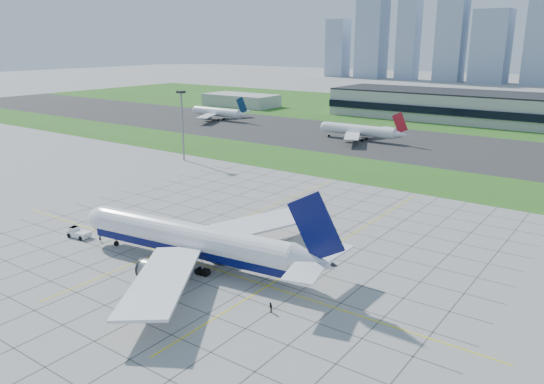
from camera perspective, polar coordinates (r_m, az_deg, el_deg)
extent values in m
plane|color=#969791|center=(110.08, -7.50, -7.21)|extent=(1400.00, 1400.00, 0.00)
cube|color=#2B601B|center=(182.63, 12.15, 1.97)|extent=(700.00, 35.00, 0.04)
cube|color=#383838|center=(233.04, 17.69, 4.57)|extent=(700.00, 75.00, 0.04)
cube|color=#2B601B|center=(338.18, 23.73, 7.33)|extent=(700.00, 145.00, 0.04)
cube|color=#474744|center=(150.74, -18.30, -1.46)|extent=(0.18, 130.00, 0.02)
cube|color=#474744|center=(144.55, -16.42, -2.04)|extent=(0.18, 130.00, 0.02)
cube|color=#474744|center=(138.55, -14.37, -2.66)|extent=(0.18, 130.00, 0.02)
cube|color=#474744|center=(132.75, -12.14, -3.33)|extent=(0.18, 130.00, 0.02)
cube|color=#474744|center=(127.20, -9.70, -4.06)|extent=(0.18, 130.00, 0.02)
cube|color=#474744|center=(121.92, -7.04, -4.84)|extent=(0.18, 130.00, 0.02)
cube|color=#474744|center=(116.94, -4.14, -5.68)|extent=(0.18, 130.00, 0.02)
cube|color=#474744|center=(112.32, -0.98, -6.58)|extent=(0.18, 130.00, 0.02)
cube|color=#474744|center=(108.09, 2.45, -7.52)|extent=(0.18, 130.00, 0.02)
cube|color=#474744|center=(104.31, 6.16, -8.51)|extent=(0.18, 130.00, 0.02)
cube|color=#474744|center=(101.02, 10.15, -9.53)|extent=(0.18, 130.00, 0.02)
cube|color=#474744|center=(98.27, 14.41, -10.57)|extent=(0.18, 130.00, 0.02)
cube|color=#474744|center=(96.11, 18.92, -11.59)|extent=(0.18, 130.00, 0.02)
cube|color=#474744|center=(88.75, -26.03, -14.85)|extent=(110.00, 0.18, 0.02)
cube|color=#474744|center=(92.03, -21.59, -13.16)|extent=(110.00, 0.18, 0.02)
cube|color=#474744|center=(95.86, -17.53, -11.54)|extent=(110.00, 0.18, 0.02)
cube|color=#474744|center=(100.18, -13.85, -9.99)|extent=(110.00, 0.18, 0.02)
cube|color=#474744|center=(104.94, -10.51, -8.55)|extent=(110.00, 0.18, 0.02)
cube|color=#474744|center=(110.07, -7.50, -7.21)|extent=(110.00, 0.18, 0.02)
cube|color=#474744|center=(115.53, -4.78, -5.97)|extent=(110.00, 0.18, 0.02)
cube|color=#474744|center=(121.28, -2.32, -4.84)|extent=(110.00, 0.18, 0.02)
cube|color=#474744|center=(127.26, -0.09, -3.81)|extent=(110.00, 0.18, 0.02)
cube|color=#474744|center=(133.46, 1.92, -2.86)|extent=(110.00, 0.18, 0.02)
cube|color=#474744|center=(139.84, 3.76, -2.00)|extent=(110.00, 0.18, 0.02)
cube|color=#474744|center=(146.38, 5.43, -1.21)|extent=(110.00, 0.18, 0.02)
cube|color=#474744|center=(153.06, 6.95, -0.49)|extent=(110.00, 0.18, 0.02)
cube|color=#474744|center=(159.86, 8.34, 0.17)|extent=(110.00, 0.18, 0.02)
cube|color=yellow|center=(108.76, -8.22, -7.53)|extent=(120.00, 0.25, 0.03)
cube|color=yellow|center=(130.15, -4.70, -3.40)|extent=(0.25, 100.00, 0.03)
cube|color=yellow|center=(115.03, 6.05, -6.11)|extent=(0.25, 100.00, 0.03)
cube|color=#B7B7B2|center=(366.90, -3.35, 9.84)|extent=(50.00, 25.00, 8.00)
cylinder|color=gray|center=(199.10, -9.61, 6.92)|extent=(0.70, 0.70, 25.00)
cube|color=black|center=(197.55, -9.78, 10.56)|extent=(2.50, 2.50, 0.80)
cube|color=#90A1BD|center=(677.83, 7.09, 15.10)|extent=(24.00, 21.60, 68.00)
cube|color=#90A1BD|center=(657.75, 10.82, 18.15)|extent=(31.00, 27.90, 142.00)
cube|color=#90A1BD|center=(639.07, 14.49, 15.89)|extent=(22.00, 19.80, 95.00)
cube|color=#90A1BD|center=(623.85, 19.02, 18.55)|extent=(28.00, 25.20, 160.00)
cube|color=#90A1BD|center=(611.26, 22.50, 14.24)|extent=(35.00, 31.50, 74.00)
cube|color=#90A1BD|center=(601.95, 27.13, 15.82)|extent=(26.00, 23.40, 118.00)
cylinder|color=white|center=(106.27, -8.74, -4.90)|extent=(46.14, 11.57, 5.97)
cube|color=#070C47|center=(106.95, -8.70, -5.84)|extent=(46.09, 11.17, 1.59)
ellipsoid|color=white|center=(120.91, -17.42, -2.86)|extent=(10.21, 7.10, 5.97)
cube|color=black|center=(122.29, -18.16, -2.47)|extent=(2.56, 3.43, 0.60)
cone|color=white|center=(93.47, 4.34, -7.54)|extent=(8.60, 6.61, 5.67)
cube|color=#070C47|center=(90.83, 4.72, -3.74)|extent=(10.82, 1.83, 12.69)
cube|color=white|center=(115.84, -1.59, -3.45)|extent=(17.51, 29.25, 0.97)
cube|color=white|center=(91.84, -11.78, -9.18)|extent=(22.71, 28.23, 0.97)
cylinder|color=slate|center=(115.20, -5.54, -4.69)|extent=(6.88, 4.55, 3.78)
cylinder|color=slate|center=(100.00, -12.32, -8.31)|extent=(6.88, 4.55, 3.78)
cylinder|color=gray|center=(120.61, -16.43, -4.99)|extent=(0.40, 0.40, 2.59)
cylinder|color=black|center=(120.87, -16.40, -5.32)|extent=(1.15, 0.63, 1.09)
cylinder|color=black|center=(107.75, -5.48, -7.30)|extent=(1.43, 1.34, 1.29)
cylinder|color=black|center=(103.02, -7.48, -8.50)|extent=(1.43, 1.34, 1.29)
cube|color=white|center=(128.46, -20.05, -4.24)|extent=(5.78, 3.23, 1.29)
cube|color=white|center=(129.23, -20.52, -3.74)|extent=(1.89, 2.21, 1.01)
cube|color=black|center=(129.17, -20.53, -3.66)|extent=(1.68, 2.00, 0.64)
cube|color=gray|center=(125.73, -18.83, -4.70)|extent=(2.75, 0.50, 0.17)
cylinder|color=black|center=(130.62, -20.18, -4.08)|extent=(1.06, 0.58, 1.01)
cylinder|color=black|center=(129.18, -20.97, -4.38)|extent=(1.06, 0.58, 1.01)
cylinder|color=black|center=(127.98, -19.09, -4.38)|extent=(1.06, 0.58, 1.01)
cylinder|color=black|center=(126.52, -19.88, -4.69)|extent=(1.06, 0.58, 1.01)
imported|color=black|center=(124.22, -18.00, -4.76)|extent=(0.57, 0.67, 1.55)
imported|color=black|center=(89.03, -0.18, -12.33)|extent=(1.08, 1.08, 1.77)
cylinder|color=white|center=(302.42, -5.91, 8.56)|extent=(31.92, 4.80, 4.80)
cube|color=#072349|center=(290.40, -3.28, 9.31)|extent=(7.46, 0.40, 9.15)
cube|color=white|center=(309.33, -4.23, 8.62)|extent=(13.89, 20.66, 0.40)
cube|color=white|center=(292.97, -7.01, 8.13)|extent=(13.89, 20.66, 0.40)
cylinder|color=black|center=(302.85, -5.23, 7.83)|extent=(1.00, 1.00, 1.00)
cylinder|color=black|center=(299.58, -5.78, 7.73)|extent=(1.00, 1.00, 1.00)
cylinder|color=white|center=(241.82, 9.33, 6.59)|extent=(34.28, 4.80, 4.80)
cube|color=#AA1321|center=(233.31, 13.59, 7.26)|extent=(7.46, 0.40, 9.15)
cube|color=white|center=(250.73, 10.95, 6.65)|extent=(13.89, 20.66, 0.40)
cube|color=white|center=(231.21, 8.61, 5.99)|extent=(13.89, 20.66, 0.40)
cylinder|color=black|center=(243.21, 10.13, 5.64)|extent=(1.00, 1.00, 1.00)
cylinder|color=black|center=(239.31, 9.66, 5.50)|extent=(1.00, 1.00, 1.00)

